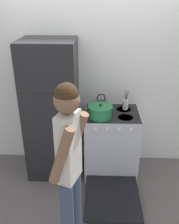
# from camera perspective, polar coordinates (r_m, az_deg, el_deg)

# --- Properties ---
(ground_plane) EXTENTS (14.00, 14.00, 0.00)m
(ground_plane) POSITION_cam_1_polar(r_m,az_deg,el_deg) (4.02, 0.18, -10.14)
(ground_plane) COLOR #5B5654
(wall_back) EXTENTS (10.00, 0.06, 2.55)m
(wall_back) POSITION_cam_1_polar(r_m,az_deg,el_deg) (3.47, 0.22, 7.53)
(wall_back) COLOR silver
(wall_back) RESTS_ON ground_plane
(refrigerator) EXTENTS (0.68, 0.63, 1.86)m
(refrigerator) POSITION_cam_1_polar(r_m,az_deg,el_deg) (3.34, -8.56, 0.15)
(refrigerator) COLOR black
(refrigerator) RESTS_ON ground_plane
(stove_range) EXTENTS (0.72, 1.36, 0.92)m
(stove_range) POSITION_cam_1_polar(r_m,az_deg,el_deg) (3.48, 4.96, -7.41)
(stove_range) COLOR silver
(stove_range) RESTS_ON ground_plane
(dutch_oven_pot) EXTENTS (0.35, 0.31, 0.18)m
(dutch_oven_pot) POSITION_cam_1_polar(r_m,az_deg,el_deg) (3.14, 2.46, 0.13)
(dutch_oven_pot) COLOR #237A42
(dutch_oven_pot) RESTS_ON stove_range
(tea_kettle) EXTENTS (0.19, 0.15, 0.22)m
(tea_kettle) POSITION_cam_1_polar(r_m,az_deg,el_deg) (3.37, 2.67, 1.76)
(tea_kettle) COLOR black
(tea_kettle) RESTS_ON stove_range
(utensil_jar) EXTENTS (0.08, 0.08, 0.28)m
(utensil_jar) POSITION_cam_1_polar(r_m,az_deg,el_deg) (3.39, 8.21, 1.89)
(utensil_jar) COLOR silver
(utensil_jar) RESTS_ON stove_range
(person) EXTENTS (0.36, 0.42, 1.75)m
(person) POSITION_cam_1_polar(r_m,az_deg,el_deg) (2.22, -4.60, -12.00)
(person) COLOR #38425B
(person) RESTS_ON ground_plane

